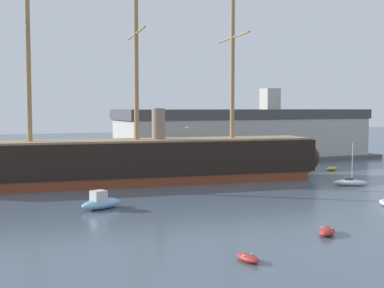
{
  "coord_description": "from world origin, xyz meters",
  "views": [
    {
      "loc": [
        -26.51,
        -18.27,
        10.73
      ],
      "look_at": [
        -2.73,
        35.97,
        6.51
      ],
      "focal_mm": 47.77,
      "sensor_mm": 36.0,
      "label": 1
    }
  ],
  "objects": [
    {
      "name": "dockside_warehouse_right",
      "position": [
        25.27,
        72.58,
        5.15
      ],
      "size": [
        56.85,
        16.97,
        14.73
      ],
      "color": "#565659",
      "rests_on": "ground"
    },
    {
      "name": "seagull_in_flight",
      "position": [
        -4.0,
        34.61,
        8.49
      ],
      "size": [
        1.33,
        0.45,
        0.14
      ],
      "color": "silver"
    },
    {
      "name": "motorboat_distant_centre",
      "position": [
        1.51,
        62.42,
        0.63
      ],
      "size": [
        4.56,
        2.65,
        1.8
      ],
      "color": "gray",
      "rests_on": "ground"
    },
    {
      "name": "sailboat_alongside_stern",
      "position": [
        21.46,
        36.84,
        0.5
      ],
      "size": [
        4.57,
        3.58,
        5.92
      ],
      "color": "silver",
      "rests_on": "ground"
    },
    {
      "name": "tall_ship",
      "position": [
        -4.78,
        50.78,
        3.3
      ],
      "size": [
        62.85,
        16.08,
        30.28
      ],
      "color": "brown",
      "rests_on": "ground"
    },
    {
      "name": "dinghy_far_right",
      "position": [
        30.41,
        51.8,
        0.31
      ],
      "size": [
        2.85,
        1.83,
        0.62
      ],
      "color": "gold",
      "rests_on": "ground"
    },
    {
      "name": "motorboat_alongside_bow",
      "position": [
        -13.89,
        34.62,
        0.7
      ],
      "size": [
        5.17,
        3.61,
        2.0
      ],
      "color": "#7FB2D6",
      "rests_on": "ground"
    },
    {
      "name": "dinghy_near_centre",
      "position": [
        1.0,
        16.06,
        0.35
      ],
      "size": [
        3.0,
        2.91,
        0.69
      ],
      "color": "#B22D28",
      "rests_on": "ground"
    },
    {
      "name": "dinghy_foreground_left",
      "position": [
        -8.91,
        12.17,
        0.27
      ],
      "size": [
        1.31,
        2.4,
        0.54
      ],
      "color": "#B22D28",
      "rests_on": "ground"
    }
  ]
}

